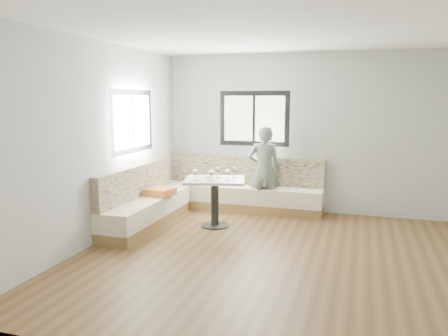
{
  "coord_description": "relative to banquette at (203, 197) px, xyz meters",
  "views": [
    {
      "loc": [
        0.99,
        -5.27,
        2.0
      ],
      "look_at": [
        -1.07,
        1.2,
        0.93
      ],
      "focal_mm": 35.0,
      "sensor_mm": 36.0,
      "label": 1
    }
  ],
  "objects": [
    {
      "name": "wine_glass_d",
      "position": [
        0.41,
        -0.41,
        0.56
      ],
      "size": [
        0.08,
        0.08,
        0.18
      ],
      "color": "white",
      "rests_on": "table"
    },
    {
      "name": "person",
      "position": [
        0.97,
        0.5,
        0.44
      ],
      "size": [
        0.62,
        0.47,
        1.55
      ],
      "primitive_type": "imported",
      "rotation": [
        0.0,
        0.0,
        3.32
      ],
      "color": "slate",
      "rests_on": "ground"
    },
    {
      "name": "wine_glass_e",
      "position": [
        0.66,
        -0.34,
        0.56
      ],
      "size": [
        0.08,
        0.08,
        0.18
      ],
      "color": "white",
      "rests_on": "table"
    },
    {
      "name": "table",
      "position": [
        0.4,
        -0.53,
        0.24
      ],
      "size": [
        1.08,
        0.93,
        0.76
      ],
      "rotation": [
        0.0,
        0.0,
        0.25
      ],
      "color": "black",
      "rests_on": "ground"
    },
    {
      "name": "wine_glass_c",
      "position": [
        0.63,
        -0.59,
        0.56
      ],
      "size": [
        0.08,
        0.08,
        0.18
      ],
      "color": "white",
      "rests_on": "table"
    },
    {
      "name": "olive_ramekin",
      "position": [
        0.31,
        -0.53,
        0.45
      ],
      "size": [
        0.1,
        0.1,
        0.04
      ],
      "color": "white",
      "rests_on": "table"
    },
    {
      "name": "banquette",
      "position": [
        0.0,
        0.0,
        0.0
      ],
      "size": [
        2.9,
        2.8,
        0.95
      ],
      "color": "olive",
      "rests_on": "ground"
    },
    {
      "name": "wine_glass_b",
      "position": [
        0.41,
        -0.71,
        0.56
      ],
      "size": [
        0.08,
        0.08,
        0.18
      ],
      "color": "white",
      "rests_on": "table"
    },
    {
      "name": "room",
      "position": [
        1.51,
        -1.55,
        1.08
      ],
      "size": [
        5.01,
        5.01,
        2.81
      ],
      "color": "brown",
      "rests_on": "ground"
    },
    {
      "name": "wine_glass_a",
      "position": [
        0.16,
        -0.74,
        0.56
      ],
      "size": [
        0.08,
        0.08,
        0.18
      ],
      "color": "white",
      "rests_on": "table"
    }
  ]
}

